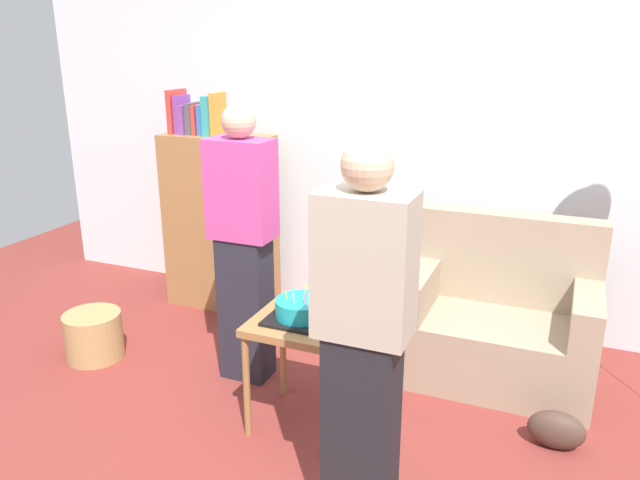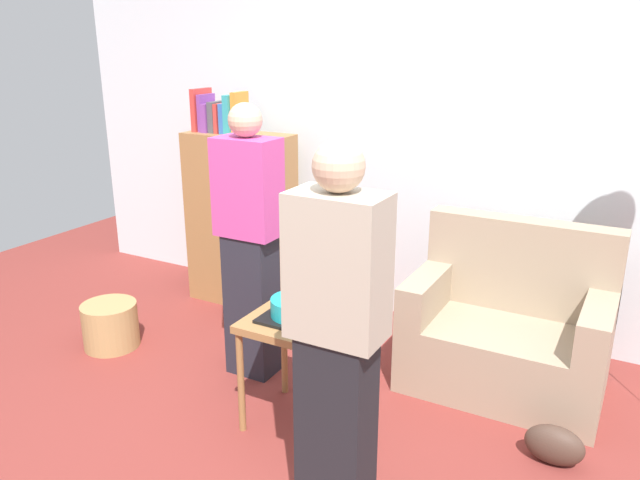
% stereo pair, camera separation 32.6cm
% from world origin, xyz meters
% --- Properties ---
extents(ground_plane, '(8.00, 8.00, 0.00)m').
position_xyz_m(ground_plane, '(0.00, 0.00, 0.00)').
color(ground_plane, maroon).
extents(wall_back, '(6.00, 0.10, 2.70)m').
position_xyz_m(wall_back, '(0.00, 2.05, 1.35)').
color(wall_back, silver).
rests_on(wall_back, ground_plane).
extents(couch, '(1.10, 0.70, 0.96)m').
position_xyz_m(couch, '(0.79, 1.37, 0.34)').
color(couch, gray).
rests_on(couch, ground_plane).
extents(bookshelf, '(0.80, 0.36, 1.61)m').
position_xyz_m(bookshelf, '(-1.30, 1.66, 0.68)').
color(bookshelf, olive).
rests_on(bookshelf, ground_plane).
extents(side_table, '(0.48, 0.48, 0.60)m').
position_xyz_m(side_table, '(-0.09, 0.45, 0.51)').
color(side_table, olive).
rests_on(side_table, ground_plane).
extents(birthday_cake, '(0.32, 0.32, 0.17)m').
position_xyz_m(birthday_cake, '(-0.09, 0.45, 0.65)').
color(birthday_cake, black).
rests_on(birthday_cake, side_table).
extents(person_blowing_candles, '(0.36, 0.22, 1.63)m').
position_xyz_m(person_blowing_candles, '(-0.59, 0.78, 0.83)').
color(person_blowing_candles, '#23232D').
rests_on(person_blowing_candles, ground_plane).
extents(person_holding_cake, '(0.36, 0.22, 1.63)m').
position_xyz_m(person_holding_cake, '(0.43, -0.11, 0.83)').
color(person_holding_cake, black).
rests_on(person_holding_cake, ground_plane).
extents(wicker_basket, '(0.36, 0.36, 0.30)m').
position_xyz_m(wicker_basket, '(-1.61, 0.59, 0.15)').
color(wicker_basket, '#A88451').
rests_on(wicker_basket, ground_plane).
extents(handbag, '(0.28, 0.14, 0.20)m').
position_xyz_m(handbag, '(1.17, 0.74, 0.10)').
color(handbag, '#473328').
rests_on(handbag, ground_plane).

